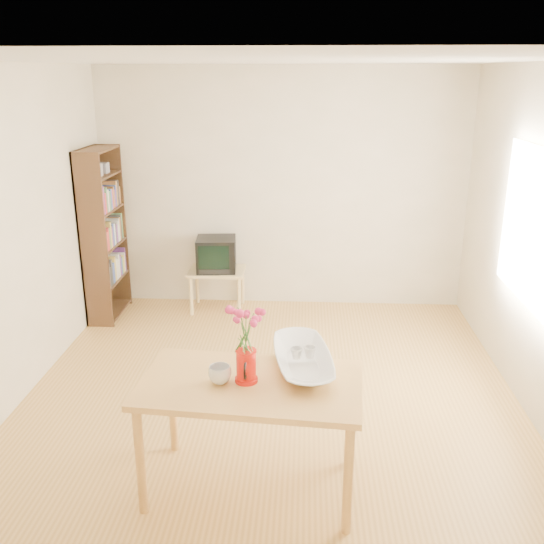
# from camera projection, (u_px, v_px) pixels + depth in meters

# --- Properties ---
(room) EXTENTS (4.50, 4.50, 4.50)m
(room) POSITION_uv_depth(u_px,v_px,m) (274.00, 246.00, 4.46)
(room) COLOR #B3833F
(room) RESTS_ON ground
(table) EXTENTS (1.39, 0.87, 0.75)m
(table) POSITION_uv_depth(u_px,v_px,m) (251.00, 395.00, 3.67)
(table) COLOR #CA9045
(table) RESTS_ON ground
(tv_stand) EXTENTS (0.60, 0.45, 0.46)m
(tv_stand) POSITION_uv_depth(u_px,v_px,m) (217.00, 276.00, 6.65)
(tv_stand) COLOR #E1C17F
(tv_stand) RESTS_ON ground
(bookshelf) EXTENTS (0.28, 0.70, 1.80)m
(bookshelf) POSITION_uv_depth(u_px,v_px,m) (105.00, 240.00, 6.36)
(bookshelf) COLOR #341F11
(bookshelf) RESTS_ON ground
(pitcher) EXTENTS (0.14, 0.21, 0.21)m
(pitcher) POSITION_uv_depth(u_px,v_px,m) (246.00, 367.00, 3.62)
(pitcher) COLOR red
(pitcher) RESTS_ON table
(flowers) EXTENTS (0.24, 0.24, 0.34)m
(flowers) POSITION_uv_depth(u_px,v_px,m) (246.00, 325.00, 3.53)
(flowers) COLOR #DF346F
(flowers) RESTS_ON pitcher
(mug) EXTENTS (0.19, 0.19, 0.11)m
(mug) POSITION_uv_depth(u_px,v_px,m) (220.00, 374.00, 3.61)
(mug) COLOR white
(mug) RESTS_ON table
(bowl) EXTENTS (0.60, 0.60, 0.49)m
(bowl) POSITION_uv_depth(u_px,v_px,m) (303.00, 329.00, 3.77)
(bowl) COLOR white
(bowl) RESTS_ON table
(teacup_a) EXTENTS (0.08, 0.08, 0.06)m
(teacup_a) POSITION_uv_depth(u_px,v_px,m) (297.00, 337.00, 3.79)
(teacup_a) COLOR white
(teacup_a) RESTS_ON bowl
(teacup_b) EXTENTS (0.09, 0.09, 0.06)m
(teacup_b) POSITION_uv_depth(u_px,v_px,m) (310.00, 335.00, 3.80)
(teacup_b) COLOR white
(teacup_b) RESTS_ON bowl
(television) EXTENTS (0.45, 0.42, 0.36)m
(television) POSITION_uv_depth(u_px,v_px,m) (216.00, 253.00, 6.58)
(television) COLOR black
(television) RESTS_ON tv_stand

